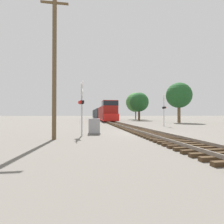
{
  "coord_description": "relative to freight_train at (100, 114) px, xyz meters",
  "views": [
    {
      "loc": [
        -5.28,
        -14.88,
        1.65
      ],
      "look_at": [
        -1.72,
        7.9,
        1.98
      ],
      "focal_mm": 28.0,
      "sensor_mm": 36.0,
      "label": 1
    }
  ],
  "objects": [
    {
      "name": "tree_far_right",
      "position": [
        13.31,
        -26.84,
        3.51
      ],
      "size": [
        5.05,
        5.05,
        8.03
      ],
      "color": "brown",
      "rests_on": "ground"
    },
    {
      "name": "relay_cabinet",
      "position": [
        -4.5,
        -44.45,
        -1.32
      ],
      "size": [
        1.02,
        0.61,
        1.31
      ],
      "color": "slate",
      "rests_on": "ground"
    },
    {
      "name": "crossing_signal_far",
      "position": [
        5.53,
        -36.55,
        0.55
      ],
      "size": [
        0.44,
        1.01,
        4.44
      ],
      "rotation": [
        0.0,
        0.0,
        1.43
      ],
      "color": "#B7B7BC",
      "rests_on": "ground"
    },
    {
      "name": "utility_pole",
      "position": [
        -7.29,
        -47.13,
        3.05
      ],
      "size": [
        1.8,
        0.28,
        9.74
      ],
      "color": "brown",
      "rests_on": "ground"
    },
    {
      "name": "freight_train",
      "position": [
        0.0,
        0.0,
        0.0
      ],
      "size": [
        3.15,
        51.88,
        4.6
      ],
      "color": "maroon",
      "rests_on": "ground"
    },
    {
      "name": "ground_plane",
      "position": [
        0.0,
        -44.29,
        -1.96
      ],
      "size": [
        400.0,
        400.0,
        0.0
      ],
      "primitive_type": "plane",
      "color": "#666059"
    },
    {
      "name": "crossing_signal_near",
      "position": [
        -5.54,
        -45.6,
        0.5
      ],
      "size": [
        0.49,
        1.01,
        4.18
      ],
      "rotation": [
        0.0,
        0.0,
        -1.37
      ],
      "color": "#B7B7BC",
      "rests_on": "ground"
    },
    {
      "name": "rail_track_bed",
      "position": [
        0.0,
        -44.29,
        -1.82
      ],
      "size": [
        2.6,
        160.0,
        0.31
      ],
      "color": "#42301E",
      "rests_on": "ground"
    },
    {
      "name": "tree_deep_background",
      "position": [
        11.26,
        -3.72,
        3.71
      ],
      "size": [
        6.37,
        6.37,
        8.86
      ],
      "color": "brown",
      "rests_on": "ground"
    },
    {
      "name": "tree_mid_background",
      "position": [
        9.59,
        -12.6,
        3.13
      ],
      "size": [
        5.29,
        5.29,
        7.77
      ],
      "color": "#473521",
      "rests_on": "ground"
    }
  ]
}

